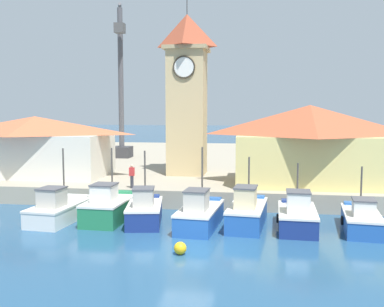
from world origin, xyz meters
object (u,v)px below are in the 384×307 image
object	(u,v)px
clock_tower	(187,90)
mooring_buoy	(180,248)
fishing_boat_far_left	(59,210)
fishing_boat_mid_right	(297,216)
warehouse_left	(36,145)
fishing_boat_right_inner	(361,219)
port_crane_near	(121,99)
dock_worker_near_tower	(132,176)
fishing_boat_left_inner	(145,210)
warehouse_right	(309,144)
fishing_boat_left_outer	(109,207)
fishing_boat_center	(247,212)
fishing_boat_mid_left	(200,214)

from	to	relation	value
clock_tower	mooring_buoy	world-z (taller)	clock_tower
fishing_boat_far_left	fishing_boat_mid_right	xyz separation A→B (m)	(13.65, 0.21, 0.04)
warehouse_left	fishing_boat_right_inner	bearing A→B (deg)	-21.04
port_crane_near	fishing_boat_mid_right	bearing A→B (deg)	-53.59
fishing_boat_mid_right	dock_worker_near_tower	world-z (taller)	fishing_boat_mid_right
fishing_boat_far_left	fishing_boat_left_inner	world-z (taller)	fishing_boat_far_left
fishing_boat_far_left	warehouse_left	size ratio (longest dim) A/B	0.41
fishing_boat_mid_right	warehouse_right	xyz separation A→B (m)	(1.45, 7.92, 3.34)
fishing_boat_left_outer	warehouse_right	world-z (taller)	warehouse_right
warehouse_right	mooring_buoy	distance (m)	15.28
fishing_boat_left_inner	mooring_buoy	distance (m)	5.99
fishing_boat_far_left	fishing_boat_center	world-z (taller)	fishing_boat_far_left
fishing_boat_left_inner	warehouse_right	size ratio (longest dim) A/B	0.43
fishing_boat_center	fishing_boat_far_left	bearing A→B (deg)	-177.54
fishing_boat_mid_left	dock_worker_near_tower	size ratio (longest dim) A/B	3.06
fishing_boat_right_inner	port_crane_near	world-z (taller)	port_crane_near
fishing_boat_mid_right	clock_tower	distance (m)	15.71
port_crane_near	dock_worker_near_tower	bearing A→B (deg)	-71.05
fishing_boat_mid_right	fishing_boat_right_inner	world-z (taller)	fishing_boat_mid_right
fishing_boat_left_outer	clock_tower	world-z (taller)	clock_tower
mooring_buoy	dock_worker_near_tower	size ratio (longest dim) A/B	0.36
fishing_boat_left_outer	warehouse_left	xyz separation A→B (m)	(-8.99, 8.73, 2.83)
fishing_boat_mid_left	fishing_boat_center	size ratio (longest dim) A/B	1.01
fishing_boat_left_outer	fishing_boat_mid_left	distance (m)	5.50
fishing_boat_center	fishing_boat_right_inner	distance (m)	6.13
fishing_boat_mid_left	warehouse_left	bearing A→B (deg)	146.81
fishing_boat_mid_left	clock_tower	distance (m)	14.16
fishing_boat_left_outer	fishing_boat_center	world-z (taller)	fishing_boat_left_outer
fishing_boat_mid_left	clock_tower	world-z (taller)	clock_tower
fishing_boat_mid_right	clock_tower	bearing A→B (deg)	124.38
fishing_boat_left_inner	fishing_boat_center	size ratio (longest dim) A/B	0.91
fishing_boat_left_outer	fishing_boat_center	xyz separation A→B (m)	(8.06, -0.06, -0.01)
fishing_boat_left_inner	fishing_boat_right_inner	distance (m)	11.98
fishing_boat_far_left	fishing_boat_left_inner	xyz separation A→B (m)	(5.06, 0.32, 0.04)
fishing_boat_left_inner	clock_tower	distance (m)	13.53
fishing_boat_right_inner	dock_worker_near_tower	world-z (taller)	fishing_boat_right_inner
fishing_boat_left_inner	fishing_boat_right_inner	size ratio (longest dim) A/B	0.97
fishing_boat_mid_left	mooring_buoy	bearing A→B (deg)	-93.55
fishing_boat_left_outer	fishing_boat_mid_left	bearing A→B (deg)	-7.49
clock_tower	fishing_boat_far_left	bearing A→B (deg)	-116.30
fishing_boat_right_inner	fishing_boat_center	bearing A→B (deg)	178.92
fishing_boat_mid_left	port_crane_near	distance (m)	26.86
fishing_boat_mid_left	clock_tower	bearing A→B (deg)	102.03
fishing_boat_left_outer	fishing_boat_center	bearing A→B (deg)	-0.46
fishing_boat_left_inner	fishing_boat_left_outer	bearing A→B (deg)	174.41
fishing_boat_mid_left	warehouse_right	bearing A→B (deg)	50.82
fishing_boat_mid_right	mooring_buoy	distance (m)	7.59
fishing_boat_left_inner	mooring_buoy	size ratio (longest dim) A/B	7.78
fishing_boat_mid_right	fishing_boat_left_inner	bearing A→B (deg)	179.28
fishing_boat_left_inner	warehouse_left	bearing A→B (deg)	141.36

